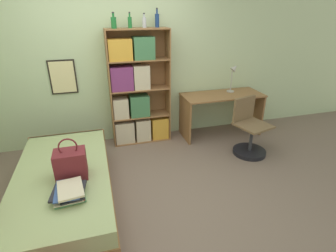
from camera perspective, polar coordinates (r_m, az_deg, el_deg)
The scene contains 13 objects.
ground_plane at distance 3.34m, azimuth -7.40°, elevation -14.20°, with size 14.00×14.00×0.00m, color #756051.
wall_back at distance 4.27m, azimuth -11.89°, elevation 13.41°, with size 10.00×0.09×2.60m.
bed at distance 3.24m, azimuth -21.55°, elevation -12.43°, with size 1.02×2.03×0.45m.
handbag at distance 2.90m, azimuth -20.41°, elevation -7.76°, with size 0.31×0.23×0.45m.
book_stack_on_bed at distance 2.69m, azimuth -20.67°, elevation -13.32°, with size 0.33×0.36×0.11m.
bookcase at distance 4.22m, azimuth -7.02°, elevation 6.94°, with size 0.94×0.30×1.81m.
bottle_green at distance 3.98m, azimuth -11.75°, elevation 21.24°, with size 0.08×0.08×0.21m.
bottle_brown at distance 4.03m, azimuth -8.30°, elevation 21.50°, with size 0.06×0.06×0.21m.
bottle_clear at distance 4.09m, azimuth -5.20°, elevation 21.60°, with size 0.06×0.06×0.20m.
bottle_blue at distance 4.15m, azimuth -2.39°, elevation 22.07°, with size 0.06×0.06×0.27m.
desk at distance 4.63m, azimuth 11.58°, elevation 4.31°, with size 1.37×0.58×0.73m.
desk_lamp at distance 4.67m, azimuth 14.11°, elevation 11.19°, with size 0.18×0.13×0.49m.
desk_chair at distance 4.20m, azimuth 17.21°, elevation -2.20°, with size 0.56×0.56×0.86m.
Camera 1 is at (-0.31, -2.61, 2.07)m, focal length 28.00 mm.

